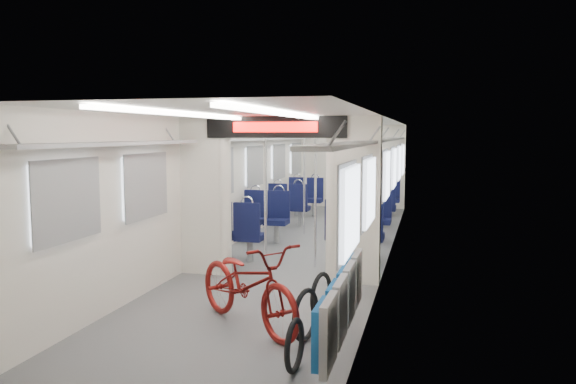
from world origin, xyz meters
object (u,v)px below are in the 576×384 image
object	(u,v)px
stanchion_near_left	(265,193)
seat_bay_near_left	(252,220)
bike_hoop_b	(306,317)
seat_bay_far_right	(379,198)
bike_hoop_a	(295,348)
bike_hoop_c	(321,297)
stanchion_far_right	(335,179)
stanchion_far_left	(304,178)
seat_bay_near_right	(361,219)
seat_bay_far_left	(298,198)
flip_bench	(342,301)
bicycle	(248,284)
stanchion_near_right	(315,193)

from	to	relation	value
stanchion_near_left	seat_bay_near_left	bearing A→B (deg)	117.76
bike_hoop_b	seat_bay_far_right	world-z (taller)	seat_bay_far_right
bike_hoop_a	bike_hoop_c	bearing A→B (deg)	91.82
bike_hoop_c	stanchion_far_right	world-z (taller)	stanchion_far_right
bike_hoop_c	seat_bay_far_right	xyz separation A→B (m)	(-0.00, 7.40, 0.30)
stanchion_far_left	bike_hoop_b	bearing A→B (deg)	-77.42
seat_bay_far_right	stanchion_near_left	world-z (taller)	stanchion_near_left
stanchion_far_left	stanchion_near_left	bearing A→B (deg)	-89.37
bike_hoop_a	stanchion_far_right	size ratio (longest dim) A/B	0.21
seat_bay_near_right	seat_bay_far_left	distance (m)	3.57
stanchion_near_left	stanchion_far_left	world-z (taller)	same
bike_hoop_a	seat_bay_near_right	bearing A→B (deg)	90.56
flip_bench	stanchion_far_left	world-z (taller)	stanchion_far_left
bike_hoop_c	bicycle	bearing A→B (deg)	-145.01
bike_hoop_b	stanchion_far_right	bearing A→B (deg)	96.69
seat_bay_far_right	bike_hoop_b	bearing A→B (deg)	-90.09
stanchion_near_left	stanchion_near_right	xyz separation A→B (m)	(0.75, 0.15, 0.00)
bike_hoop_a	seat_bay_far_right	size ratio (longest dim) A/B	0.24
seat_bay_far_right	stanchion_near_left	xyz separation A→B (m)	(-1.29, -5.20, 0.62)
stanchion_near_right	stanchion_far_right	world-z (taller)	same
stanchion_near_right	bike_hoop_b	bearing A→B (deg)	-80.36
bicycle	stanchion_near_right	world-z (taller)	stanchion_near_right
flip_bench	seat_bay_near_right	bearing A→B (deg)	94.75
bicycle	stanchion_near_right	distance (m)	2.93
bicycle	stanchion_far_left	xyz separation A→B (m)	(-0.63, 5.62, 0.67)
bicycle	flip_bench	bearing A→B (deg)	-83.76
seat_bay_near_right	stanchion_near_left	size ratio (longest dim) A/B	0.94
bike_hoop_b	stanchion_far_left	distance (m)	6.08
bike_hoop_c	stanchion_far_left	world-z (taller)	stanchion_far_left
stanchion_far_right	stanchion_near_left	bearing A→B (deg)	-100.91
flip_bench	seat_bay_near_left	size ratio (longest dim) A/B	1.05
bike_hoop_a	stanchion_near_right	world-z (taller)	stanchion_near_right
stanchion_far_left	stanchion_far_right	bearing A→B (deg)	7.38
bike_hoop_a	seat_bay_near_right	size ratio (longest dim) A/B	0.22
seat_bay_near_right	stanchion_far_right	xyz separation A→B (m)	(-0.71, 1.38, 0.60)
stanchion_near_right	stanchion_far_left	distance (m)	2.89
bike_hoop_c	stanchion_far_right	size ratio (longest dim) A/B	0.23
bike_hoop_b	seat_bay_far_left	bearing A→B (deg)	103.71
seat_bay_near_right	bike_hoop_a	bearing A→B (deg)	-89.44
bike_hoop_a	stanchion_far_right	bearing A→B (deg)	96.50
seat_bay_far_right	stanchion_near_right	world-z (taller)	stanchion_near_right
seat_bay_near_left	seat_bay_far_left	distance (m)	3.57
seat_bay_far_left	stanchion_near_left	world-z (taller)	stanchion_near_left
bike_hoop_b	stanchion_near_left	size ratio (longest dim) A/B	0.23
bike_hoop_b	bike_hoop_c	size ratio (longest dim) A/B	1.03
bike_hoop_b	stanchion_far_right	xyz separation A→B (m)	(-0.70, 5.95, 0.91)
seat_bay_far_right	stanchion_near_left	distance (m)	5.39
seat_bay_far_right	bike_hoop_a	bearing A→B (deg)	-89.67
bike_hoop_b	seat_bay_near_left	xyz separation A→B (m)	(-1.86, 4.04, 0.29)
bike_hoop_a	seat_bay_near_right	distance (m)	5.32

